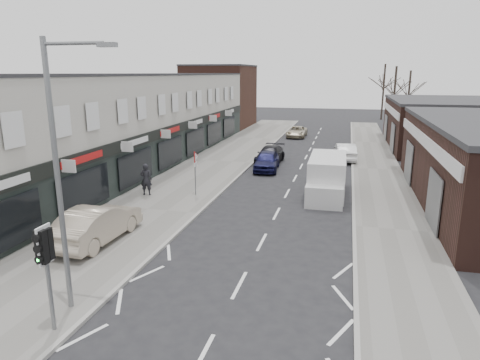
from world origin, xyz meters
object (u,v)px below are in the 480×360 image
Objects in this scene: traffic_light at (45,254)px; parked_car_right_b at (344,151)px; sedan_on_pavement at (97,224)px; parked_car_left_a at (267,161)px; street_lamp at (61,165)px; parked_car_right_a at (345,152)px; warning_sign at (196,160)px; pedestrian at (146,179)px; white_van at (327,177)px; parked_car_left_b at (270,155)px; parked_car_left_c at (297,132)px.

parked_car_right_b is (7.59, 27.80, -1.71)m from traffic_light.
parked_car_left_a is at bearing -103.18° from sedan_on_pavement.
parked_car_left_a is at bearing 84.21° from street_lamp.
sedan_on_pavement reaches higher than parked_car_right_a.
pedestrian is at bearing -165.52° from warning_sign.
warning_sign reaches higher than pedestrian.
white_van reaches higher than sedan_on_pavement.
parked_car_left_b is at bearing 85.42° from street_lamp.
white_van is 3.15× the size of pedestrian.
pedestrian reaches higher than parked_car_right_a.
parked_car_right_a is (5.50, -12.45, 0.11)m from parked_car_left_c.
parked_car_left_b is 1.05× the size of parked_car_right_a.
white_van is 10.79m from pedestrian.
traffic_light is 0.75× the size of parked_car_right_b.
parked_car_left_b reaches higher than parked_car_left_c.
parked_car_left_b is at bearing 26.73° from parked_car_right_b.
street_lamp reaches higher than parked_car_left_a.
warning_sign reaches higher than parked_car_left_c.
traffic_light is at bearing 96.50° from pedestrian.
street_lamp is 1.82× the size of parked_car_right_a.
parked_car_left_a is (5.60, 8.78, -0.34)m from pedestrian.
parked_car_left_b is at bearing 17.45° from parked_car_right_a.
street_lamp reaches higher than parked_car_right_a.
warning_sign is 0.63× the size of parked_car_left_a.
street_lamp reaches higher than parked_car_left_c.
parked_car_left_b is 6.47m from parked_car_right_a.
pedestrian is 10.42m from parked_car_left_a.
warning_sign is 0.65× the size of parked_car_right_b.
sedan_on_pavement is at bearing 90.89° from pedestrian.
white_van is 11.49m from parked_car_right_b.
white_van reaches higher than parked_car_left_a.
sedan_on_pavement is (-2.28, 4.93, -3.70)m from street_lamp.
parked_car_left_c is at bearing 89.88° from parked_car_left_b.
warning_sign is at bearing -163.46° from white_van.
parked_car_left_a is 0.97× the size of parked_car_right_a.
white_van is at bearing -54.91° from parked_car_left_a.
pedestrian is 0.41× the size of parked_car_left_b.
sedan_on_pavement is 1.16× the size of parked_car_right_b.
pedestrian reaches higher than sedan_on_pavement.
parked_car_left_c is (2.96, 25.75, -1.59)m from warning_sign.
parked_car_right_b is at bearing 29.11° from parked_car_left_b.
parked_car_right_b is at bearing 85.00° from white_van.
sedan_on_pavement is 23.84m from parked_car_right_b.
parked_car_right_b is at bearing -64.86° from parked_car_left_c.
warning_sign is at bearing -113.48° from parked_car_left_a.
parked_car_left_a is at bearing -131.27° from pedestrian.
street_lamp is at bearing -92.53° from parked_car_left_c.
warning_sign is 1.43× the size of pedestrian.
parked_car_right_a is at bearing -113.25° from sedan_on_pavement.
parked_car_right_a is at bearing 38.08° from parked_car_left_a.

